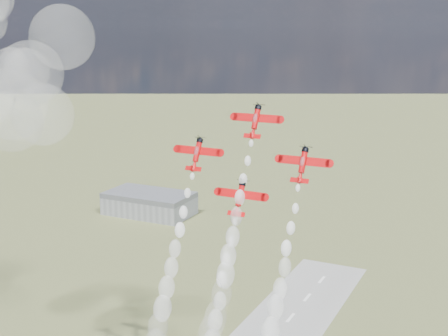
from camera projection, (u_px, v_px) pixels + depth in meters
hangar at (149, 203)px, 364.61m from camera, size 50.00×28.00×13.00m
plane_lead at (256, 121)px, 142.38m from camera, size 11.53×5.97×7.57m
plane_left at (197, 154)px, 145.93m from camera, size 11.53×5.97×7.57m
plane_right at (303, 164)px, 134.94m from camera, size 11.53×5.97×7.57m
plane_slot at (240, 197)px, 138.49m from camera, size 11.53×5.97×7.57m
smoke_trail_lead at (216, 308)px, 133.10m from camera, size 5.79×25.99×44.82m
drifted_smoke_cloud at (1, 73)px, 187.21m from camera, size 63.29×40.72×53.70m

